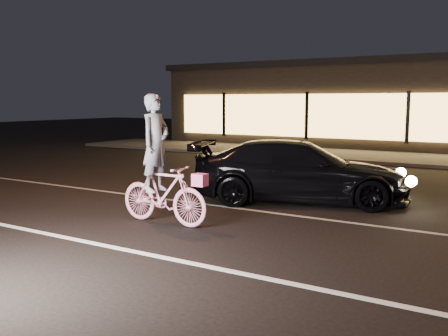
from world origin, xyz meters
The scene contains 7 objects.
ground centered at (0.00, 0.00, 0.00)m, with size 90.00×90.00×0.00m, color black.
lane_stripe_near centered at (0.00, -1.50, 0.00)m, with size 60.00×0.12×0.01m, color silver.
lane_stripe_far centered at (0.00, 2.00, 0.00)m, with size 60.00×0.10×0.01m, color gray.
sidewalk centered at (0.00, 13.00, 0.06)m, with size 30.00×4.00×0.12m, color #383533.
storefront centered at (0.00, 18.97, 2.15)m, with size 25.40×8.42×4.20m.
cyclist centered at (-1.44, 0.12, 0.86)m, with size 1.91×0.66×2.41m.
sedan centered at (-0.05, 3.34, 0.70)m, with size 5.19×3.54×1.40m.
Camera 1 is at (4.29, -7.07, 2.28)m, focal length 40.00 mm.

